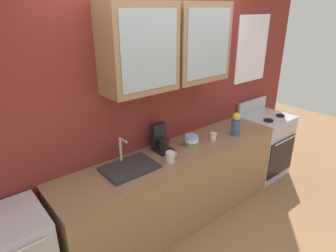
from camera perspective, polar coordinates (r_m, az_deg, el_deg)
The scene contains 10 objects.
ground_plane at distance 3.58m, azimuth 1.70°, elevation -17.85°, with size 10.00×10.00×0.00m, color #936B47.
back_wall_unit at distance 3.09m, azimuth -1.62°, elevation 6.87°, with size 4.76×0.44×2.71m.
counter at distance 3.31m, azimuth 1.79°, elevation -11.92°, with size 2.69×0.60×0.89m.
stove_range at distance 4.46m, azimuth 18.16°, elevation -3.52°, with size 0.65×0.62×1.07m.
sink_faucet at distance 2.79m, azimuth -7.56°, elevation -7.91°, with size 0.50×0.35×0.28m.
bowl_stack at distance 3.21m, azimuth 4.59°, elevation -2.83°, with size 0.16×0.16×0.12m.
vase at distance 3.53m, azimuth 13.09°, elevation 0.35°, with size 0.10×0.10×0.27m.
cup_near_sink at distance 2.88m, azimuth 0.45°, elevation -5.98°, with size 0.13×0.09×0.10m.
cup_near_bowls at distance 3.38m, azimuth 8.83°, elevation -1.98°, with size 0.11×0.07×0.08m.
coffee_maker at distance 3.08m, azimuth -1.39°, elevation -2.90°, with size 0.17×0.20×0.29m.
Camera 1 is at (-1.83, -2.04, 2.31)m, focal length 31.23 mm.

